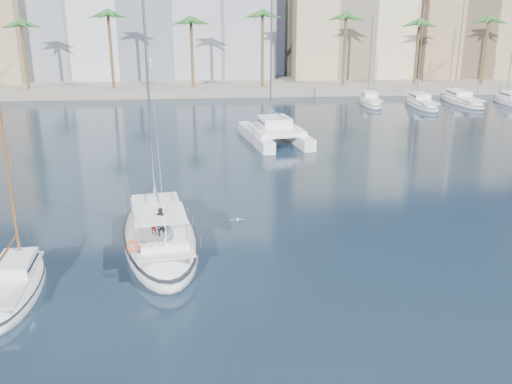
{
  "coord_description": "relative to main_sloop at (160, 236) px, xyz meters",
  "views": [
    {
      "loc": [
        -2.45,
        -29.79,
        13.82
      ],
      "look_at": [
        0.23,
        1.5,
        3.16
      ],
      "focal_mm": 40.0,
      "sensor_mm": 36.0,
      "label": 1
    }
  ],
  "objects": [
    {
      "name": "building_beige",
      "position": [
        27.47,
        68.44,
        9.43
      ],
      "size": [
        20.0,
        14.0,
        20.0
      ],
      "primitive_type": "cube",
      "color": "beige",
      "rests_on": "ground"
    },
    {
      "name": "moored_yacht_b",
      "position": [
        31.97,
        43.44,
        -0.57
      ],
      "size": [
        3.32,
        10.83,
        13.72
      ],
      "primitive_type": null,
      "rotation": [
        0.0,
        0.0,
        -0.02
      ],
      "color": "white",
      "rests_on": "ground"
    },
    {
      "name": "building_tan_right",
      "position": [
        47.47,
        66.44,
        8.43
      ],
      "size": [
        18.0,
        12.0,
        18.0
      ],
      "primitive_type": "cube",
      "color": "tan",
      "rests_on": "ground"
    },
    {
      "name": "ground",
      "position": [
        5.47,
        -1.56,
        -0.57
      ],
      "size": [
        160.0,
        160.0,
        0.0
      ],
      "primitive_type": "plane",
      "color": "black",
      "rests_on": "ground"
    },
    {
      "name": "catamaran",
      "position": [
        9.81,
        25.18,
        0.53
      ],
      "size": [
        6.93,
        11.2,
        15.46
      ],
      "rotation": [
        0.0,
        0.0,
        0.17
      ],
      "color": "white",
      "rests_on": "ground"
    },
    {
      "name": "moored_yacht_a",
      "position": [
        25.47,
        45.44,
        -0.57
      ],
      "size": [
        3.37,
        9.52,
        11.9
      ],
      "primitive_type": null,
      "rotation": [
        0.0,
        0.0,
        -0.07
      ],
      "color": "white",
      "rests_on": "ground"
    },
    {
      "name": "main_sloop",
      "position": [
        0.0,
        0.0,
        0.0
      ],
      "size": [
        6.19,
        13.75,
        19.69
      ],
      "rotation": [
        0.0,
        0.0,
        0.15
      ],
      "color": "white",
      "rests_on": "ground"
    },
    {
      "name": "palm_right",
      "position": [
        39.47,
        55.44,
        9.71
      ],
      "size": [
        3.6,
        3.6,
        12.3
      ],
      "color": "brown",
      "rests_on": "ground"
    },
    {
      "name": "moored_yacht_c",
      "position": [
        38.47,
        45.44,
        -0.57
      ],
      "size": [
        3.98,
        12.33,
        15.54
      ],
      "primitive_type": null,
      "rotation": [
        0.0,
        0.0,
        0.03
      ],
      "color": "white",
      "rests_on": "ground"
    },
    {
      "name": "small_sloop",
      "position": [
        -6.66,
        -5.46,
        -0.15
      ],
      "size": [
        2.93,
        8.14,
        11.52
      ],
      "rotation": [
        0.0,
        0.0,
        0.05
      ],
      "color": "white",
      "rests_on": "ground"
    },
    {
      "name": "palm_centre",
      "position": [
        5.47,
        55.44,
        9.71
      ],
      "size": [
        3.6,
        3.6,
        12.3
      ],
      "color": "brown",
      "rests_on": "ground"
    },
    {
      "name": "seagull",
      "position": [
        4.71,
        1.78,
        0.17
      ],
      "size": [
        0.94,
        0.4,
        0.17
      ],
      "color": "silver",
      "rests_on": "ground"
    },
    {
      "name": "quay",
      "position": [
        5.47,
        59.44,
        0.03
      ],
      "size": [
        120.0,
        14.0,
        1.2
      ],
      "primitive_type": "cube",
      "color": "gray",
      "rests_on": "ground"
    }
  ]
}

